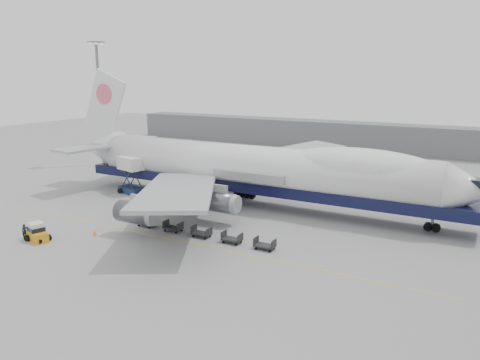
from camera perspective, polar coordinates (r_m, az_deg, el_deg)
The scene contains 14 objects.
ground at distance 59.96m, azimuth -3.73°, elevation -5.78°, with size 260.00×260.00×0.00m, color gray.
apron_line at distance 55.29m, azimuth -7.10°, elevation -7.49°, with size 60.00×0.15×0.01m, color gold.
hangar at distance 125.60m, azimuth 9.74°, elevation 5.54°, with size 110.00×8.00×7.00m, color slate.
floodlight_mast at distance 102.31m, azimuth -16.75°, elevation 9.61°, with size 2.40×2.40×25.43m.
airliner at distance 68.28m, azimuth 2.08°, elevation 1.44°, with size 67.00×55.30×19.98m.
catering_truck at distance 77.69m, azimuth -13.15°, elevation 0.87°, with size 5.12×4.07×6.03m.
baggage_tug at distance 59.88m, azimuth -23.51°, elevation -5.93°, with size 3.27×2.42×2.14m.
ground_worker at distance 61.22m, azimuth -24.77°, elevation -5.71°, with size 0.64×0.42×1.77m, color black.
traffic_cone at distance 59.62m, azimuth -17.29°, elevation -6.16°, with size 0.43×0.43×0.63m.
dolly_0 at distance 61.27m, azimuth -11.31°, elevation -5.07°, with size 2.30×1.35×1.30m.
dolly_1 at distance 58.75m, azimuth -8.15°, elevation -5.73°, with size 2.30×1.35×1.30m.
dolly_2 at distance 56.44m, azimuth -4.71°, elevation -6.43°, with size 2.30×1.35×1.30m.
dolly_3 at distance 54.34m, azimuth -0.98°, elevation -7.16°, with size 2.30×1.35×1.30m.
dolly_4 at distance 52.51m, azimuth 3.04°, elevation -7.91°, with size 2.30×1.35×1.30m.
Camera 1 is at (30.76, -47.77, 19.16)m, focal length 35.00 mm.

